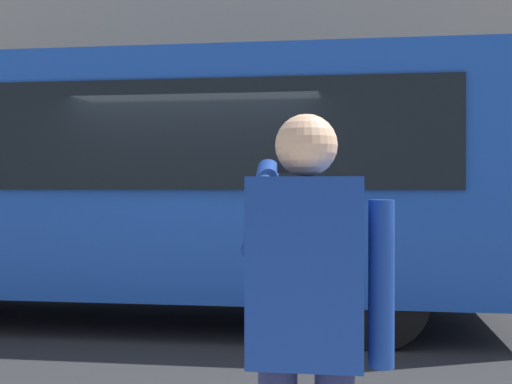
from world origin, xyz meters
TOP-DOWN VIEW (x-y plane):
  - ground_plane at (0.00, 0.00)m, footprint 60.00×60.00m
  - red_bus at (1.20, -0.57)m, footprint 9.05×2.54m
  - pedestrian_photographer at (-1.43, 4.84)m, footprint 0.53×0.52m

SIDE VIEW (x-z plane):
  - ground_plane at x=0.00m, z-range 0.00..0.00m
  - pedestrian_photographer at x=-1.43m, z-range 0.29..1.99m
  - red_bus at x=1.20m, z-range 0.14..3.22m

